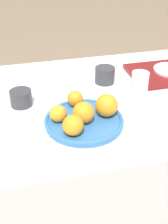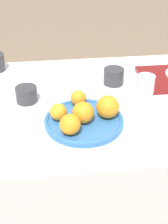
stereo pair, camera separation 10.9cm
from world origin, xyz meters
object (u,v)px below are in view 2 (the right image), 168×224
orange_4 (58,112)px  cup_0 (114,76)px  fruit_platter (84,121)px  orange_0 (83,113)px  orange_2 (108,107)px  orange_3 (78,98)px  water_glass (145,91)px  cup_1 (27,94)px  orange_1 (70,124)px

orange_4 → cup_0: size_ratio=0.69×
fruit_platter → orange_4: size_ratio=4.67×
orange_4 → orange_0: bearing=-17.8°
orange_2 → orange_3: size_ratio=1.37×
orange_2 → water_glass: size_ratio=0.65×
water_glass → cup_0: water_glass is taller
cup_1 → fruit_platter: bearing=-41.9°
orange_4 → cup_1: bearing=124.8°
orange_2 → orange_3: bearing=135.4°
orange_0 → water_glass: 0.28m
orange_3 → fruit_platter: bearing=-85.3°
water_glass → cup_1: size_ratio=1.48×
fruit_platter → water_glass: 0.27m
orange_3 → orange_0: bearing=-88.0°
orange_0 → orange_1: size_ratio=1.08×
orange_0 → orange_4: (-0.08, 0.03, -0.01)m
fruit_platter → orange_4: 0.10m
orange_3 → orange_1: bearing=-104.8°
fruit_platter → orange_2: (0.09, 0.01, 0.05)m
orange_2 → orange_3: orange_2 is taller
water_glass → orange_0: bearing=-156.1°
orange_0 → cup_1: 0.28m
orange_3 → orange_2: bearing=-44.6°
orange_1 → water_glass: (0.30, 0.17, 0.01)m
fruit_platter → orange_1: 0.10m
orange_0 → water_glass: (0.25, 0.11, 0.01)m
orange_3 → cup_0: orange_3 is taller
fruit_platter → water_glass: water_glass is taller
cup_0 → cup_1: size_ratio=1.03×
cup_0 → cup_1: (-0.37, -0.11, -0.00)m
orange_3 → cup_1: (-0.20, 0.08, -0.02)m
orange_0 → orange_3: bearing=92.0°
orange_1 → water_glass: water_glass is taller
orange_1 → cup_1: 0.30m
cup_0 → orange_4: bearing=-132.8°
orange_0 → orange_2: orange_2 is taller
orange_1 → cup_0: size_ratio=0.80×
orange_3 → cup_1: orange_3 is taller
fruit_platter → water_glass: size_ratio=2.25×
orange_0 → orange_4: orange_0 is taller
orange_1 → orange_2: (0.14, 0.08, 0.01)m
water_glass → cup_0: 0.21m
water_glass → orange_1: bearing=-150.2°
orange_1 → cup_1: bearing=120.4°
orange_2 → orange_4: 0.18m
fruit_platter → cup_1: 0.28m
orange_1 → cup_1: size_ratio=0.83×
orange_2 → cup_1: (-0.29, 0.17, -0.03)m
orange_4 → cup_1: size_ratio=0.71×
orange_4 → cup_1: orange_4 is taller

